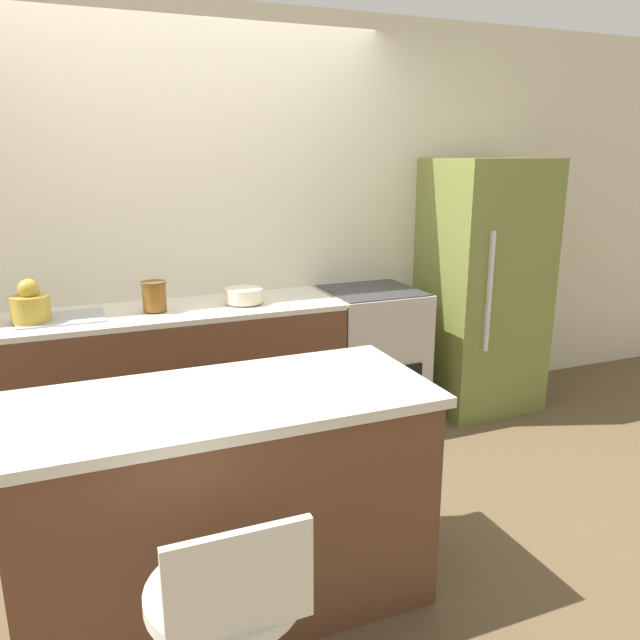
# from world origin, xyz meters

# --- Properties ---
(ground_plane) EXTENTS (14.00, 14.00, 0.00)m
(ground_plane) POSITION_xyz_m (0.00, 0.00, 0.00)
(ground_plane) COLOR brown
(wall_back) EXTENTS (8.00, 0.06, 2.60)m
(wall_back) POSITION_xyz_m (0.00, 0.64, 1.30)
(wall_back) COLOR beige
(wall_back) RESTS_ON ground_plane
(back_counter) EXTENTS (2.30, 0.59, 0.90)m
(back_counter) POSITION_xyz_m (-0.35, 0.31, 0.44)
(back_counter) COLOR brown
(back_counter) RESTS_ON ground_plane
(kitchen_island) EXTENTS (1.57, 0.69, 0.89)m
(kitchen_island) POSITION_xyz_m (-0.20, -1.09, 0.45)
(kitchen_island) COLOR brown
(kitchen_island) RESTS_ON ground_plane
(oven_range) EXTENTS (0.60, 0.60, 0.90)m
(oven_range) POSITION_xyz_m (1.12, 0.31, 0.45)
(oven_range) COLOR #B7B2A8
(oven_range) RESTS_ON ground_plane
(refrigerator) EXTENTS (0.72, 0.68, 1.72)m
(refrigerator) POSITION_xyz_m (1.95, 0.28, 0.86)
(refrigerator) COLOR olive
(refrigerator) RESTS_ON ground_plane
(kettle) EXTENTS (0.20, 0.20, 0.23)m
(kettle) POSITION_xyz_m (-0.89, 0.28, 0.99)
(kettle) COLOR #B29333
(kettle) RESTS_ON back_counter
(mixing_bowl) EXTENTS (0.22, 0.22, 0.08)m
(mixing_bowl) POSITION_xyz_m (0.26, 0.28, 0.94)
(mixing_bowl) COLOR beige
(mixing_bowl) RESTS_ON back_counter
(canister_jar) EXTENTS (0.14, 0.14, 0.16)m
(canister_jar) POSITION_xyz_m (-0.26, 0.28, 0.98)
(canister_jar) COLOR brown
(canister_jar) RESTS_ON back_counter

